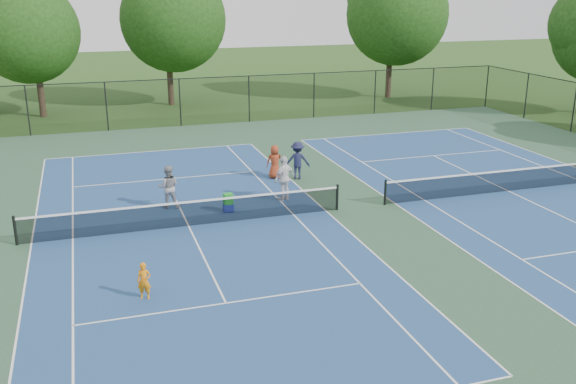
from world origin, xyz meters
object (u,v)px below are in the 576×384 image
object	(u,v)px
tree_back_d	(392,9)
ball_crate	(228,208)
tree_back_a	(33,26)
instructor	(168,187)
bystander_b	(297,160)
bystander_c	(275,162)
ball_hopper	(228,199)
tree_back_b	(166,14)
child_player	(144,281)
bystander_a	(284,178)

from	to	relation	value
tree_back_d	ball_crate	distance (m)	30.00
tree_back_a	tree_back_d	world-z (taller)	tree_back_d
tree_back_a	ball_crate	world-z (taller)	tree_back_a
instructor	bystander_b	xyz separation A→B (m)	(6.22, 2.28, 0.00)
bystander_c	ball_hopper	bearing A→B (deg)	61.19
tree_back_b	ball_crate	bearing A→B (deg)	-92.82
child_player	tree_back_a	bearing A→B (deg)	115.64
tree_back_a	ball_hopper	distance (m)	24.78
bystander_b	bystander_a	bearing A→B (deg)	78.57
tree_back_b	bystander_c	bearing A→B (deg)	-84.92
tree_back_b	ball_hopper	world-z (taller)	tree_back_b
tree_back_a	child_player	xyz separation A→B (m)	(3.87, -29.39, -5.49)
bystander_a	bystander_b	distance (m)	3.16
bystander_b	ball_hopper	bearing A→B (deg)	57.78
tree_back_b	tree_back_d	xyz separation A→B (m)	(17.00, -2.00, 0.23)
tree_back_d	bystander_c	world-z (taller)	tree_back_d
instructor	bystander_b	distance (m)	6.62
tree_back_b	bystander_a	world-z (taller)	tree_back_b
bystander_a	instructor	bearing A→B (deg)	-36.77
child_player	tree_back_d	bearing A→B (deg)	71.16
instructor	ball_hopper	bearing A→B (deg)	160.04
bystander_c	ball_hopper	xyz separation A→B (m)	(-3.09, -3.91, -0.24)
bystander_b	ball_hopper	size ratio (longest dim) A/B	4.11
bystander_c	tree_back_b	bearing A→B (deg)	-75.38
instructor	bystander_a	bearing A→B (deg)	-176.59
child_player	bystander_b	distance (m)	12.80
tree_back_b	bystander_b	size ratio (longest dim) A/B	5.70
tree_back_b	bystander_a	distance (m)	24.84
tree_back_d	ball_hopper	world-z (taller)	tree_back_d
tree_back_a	ball_crate	bearing A→B (deg)	-71.23
bystander_a	ball_hopper	world-z (taller)	bystander_a
ball_hopper	ball_crate	bearing A→B (deg)	0.00
tree_back_b	child_player	bearing A→B (deg)	-99.29
child_player	bystander_a	xyz separation A→B (m)	(6.46, 7.24, 0.40)
tree_back_a	bystander_c	distance (m)	22.48
instructor	bystander_c	xyz separation A→B (m)	(5.25, 2.69, -0.09)
child_player	ball_crate	world-z (taller)	child_player
tree_back_d	bystander_b	world-z (taller)	tree_back_d
child_player	bystander_b	xyz separation A→B (m)	(7.97, 10.01, 0.33)
tree_back_b	ball_hopper	distance (m)	25.63
bystander_a	ball_crate	bearing A→B (deg)	-15.03
bystander_a	tree_back_d	bearing A→B (deg)	-156.03
instructor	bystander_c	distance (m)	5.90
tree_back_d	child_player	size ratio (longest dim) A/B	9.43
instructor	tree_back_a	bearing A→B (deg)	-66.04
bystander_b	tree_back_a	bearing A→B (deg)	-41.51
bystander_c	tree_back_a	bearing A→B (deg)	-50.65
bystander_c	bystander_b	bearing A→B (deg)	166.20
tree_back_d	instructor	xyz separation A→B (m)	(-20.39, -21.66, -5.95)
tree_back_a	child_player	world-z (taller)	tree_back_a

